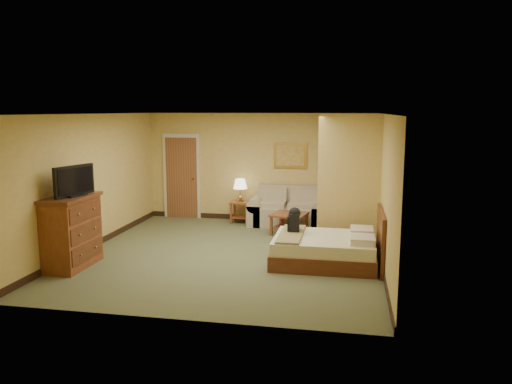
% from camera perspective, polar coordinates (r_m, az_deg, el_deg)
% --- Properties ---
extents(floor, '(6.00, 6.00, 0.00)m').
position_cam_1_polar(floor, '(9.43, -2.96, -7.10)').
color(floor, '#555A3A').
rests_on(floor, ground).
extents(ceiling, '(6.00, 6.00, 0.00)m').
position_cam_1_polar(ceiling, '(9.05, -3.09, 8.90)').
color(ceiling, white).
rests_on(ceiling, back_wall).
extents(back_wall, '(5.50, 0.02, 2.60)m').
position_cam_1_polar(back_wall, '(12.06, 0.35, 2.83)').
color(back_wall, tan).
rests_on(back_wall, floor).
extents(left_wall, '(0.02, 6.00, 2.60)m').
position_cam_1_polar(left_wall, '(10.15, -18.29, 1.13)').
color(left_wall, tan).
rests_on(left_wall, floor).
extents(right_wall, '(0.02, 6.00, 2.60)m').
position_cam_1_polar(right_wall, '(8.91, 14.42, 0.22)').
color(right_wall, tan).
rests_on(right_wall, floor).
extents(partition, '(1.20, 0.15, 2.60)m').
position_cam_1_polar(partition, '(9.81, 10.59, 1.17)').
color(partition, tan).
rests_on(partition, floor).
extents(door, '(0.94, 0.16, 2.10)m').
position_cam_1_polar(door, '(12.55, -8.48, 1.75)').
color(door, beige).
rests_on(door, floor).
extents(baseboard, '(5.50, 0.02, 0.12)m').
position_cam_1_polar(baseboard, '(12.25, 0.33, -2.95)').
color(baseboard, black).
rests_on(baseboard, floor).
extents(loveseat, '(1.80, 0.84, 0.91)m').
position_cam_1_polar(loveseat, '(11.69, 3.64, -2.38)').
color(loveseat, tan).
rests_on(loveseat, floor).
extents(side_table, '(0.46, 0.46, 0.51)m').
position_cam_1_polar(side_table, '(11.94, -1.80, -1.92)').
color(side_table, brown).
rests_on(side_table, floor).
extents(table_lamp, '(0.33, 0.33, 0.54)m').
position_cam_1_polar(table_lamp, '(11.84, -1.82, 0.87)').
color(table_lamp, '#A9893E').
rests_on(table_lamp, side_table).
extents(coffee_table, '(0.84, 0.84, 0.45)m').
position_cam_1_polar(coffee_table, '(10.87, 3.82, -3.12)').
color(coffee_table, brown).
rests_on(coffee_table, floor).
extents(wall_picture, '(0.79, 0.04, 0.61)m').
position_cam_1_polar(wall_picture, '(11.89, 3.94, 4.17)').
color(wall_picture, '#B78E3F').
rests_on(wall_picture, back_wall).
extents(dresser, '(0.61, 1.16, 1.24)m').
position_cam_1_polar(dresser, '(9.08, -20.31, -4.24)').
color(dresser, brown).
rests_on(dresser, floor).
extents(tv, '(0.30, 0.84, 0.52)m').
position_cam_1_polar(tv, '(8.88, -20.06, 1.11)').
color(tv, black).
rests_on(tv, dresser).
extents(bed, '(1.88, 1.51, 0.98)m').
position_cam_1_polar(bed, '(8.88, 8.26, -6.43)').
color(bed, '#4E2312').
rests_on(bed, floor).
extents(backpack, '(0.22, 0.29, 0.47)m').
position_cam_1_polar(backpack, '(9.00, 4.42, -3.15)').
color(backpack, black).
rests_on(backpack, bed).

